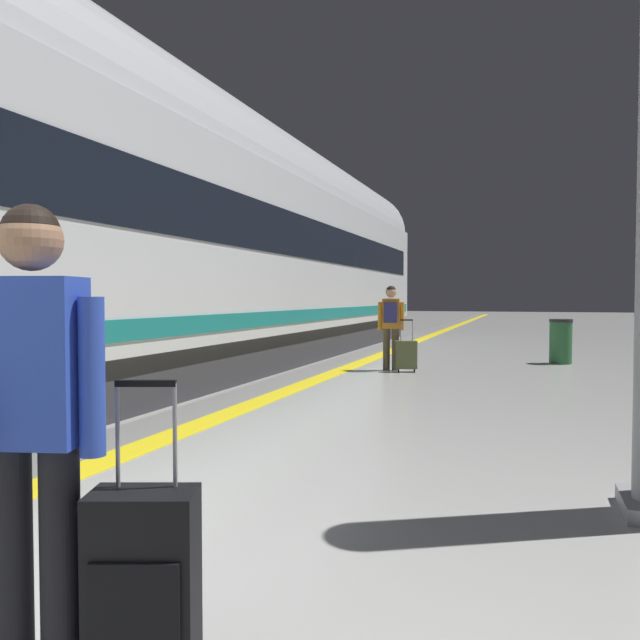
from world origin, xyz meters
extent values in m
cube|color=yellow|center=(-1.04, 10.00, 0.00)|extent=(0.36, 80.00, 0.01)
cube|color=slate|center=(-1.44, 10.00, 0.00)|extent=(0.76, 80.00, 0.01)
cube|color=#38383D|center=(-3.28, 8.48, 0.35)|extent=(2.67, 23.96, 0.70)
cube|color=silver|center=(-3.28, 8.48, 2.15)|extent=(2.90, 24.96, 2.90)
cylinder|color=silver|center=(-3.28, 8.48, 3.55)|extent=(2.84, 24.46, 2.84)
cube|color=black|center=(-3.28, 8.48, 2.50)|extent=(2.93, 23.46, 0.80)
cube|color=#197F7F|center=(-3.28, 8.48, 1.00)|extent=(2.94, 24.46, 0.24)
cube|color=gray|center=(-4.75, 12.23, 1.90)|extent=(0.02, 0.90, 2.00)
cylinder|color=black|center=(0.72, 1.08, 0.42)|extent=(0.14, 0.14, 0.83)
cylinder|color=black|center=(0.54, 1.04, 0.42)|extent=(0.14, 0.14, 0.83)
cube|color=blue|center=(0.63, 1.06, 1.13)|extent=(0.38, 0.27, 0.59)
cylinder|color=blue|center=(0.84, 1.10, 1.08)|extent=(0.09, 0.09, 0.56)
sphere|color=#A37556|center=(0.63, 1.06, 1.56)|extent=(0.22, 0.22, 0.22)
sphere|color=black|center=(0.63, 1.06, 1.58)|extent=(0.20, 0.20, 0.20)
cube|color=black|center=(0.98, 1.19, 0.36)|extent=(0.43, 0.33, 0.60)
cube|color=black|center=(1.02, 1.08, 0.29)|extent=(0.30, 0.12, 0.33)
cylinder|color=gray|center=(1.06, 1.28, 0.85)|extent=(0.02, 0.02, 0.38)
cylinder|color=gray|center=(0.86, 1.21, 0.85)|extent=(0.02, 0.02, 0.38)
cube|color=black|center=(0.96, 1.25, 1.04)|extent=(0.22, 0.09, 0.02)
cylinder|color=brown|center=(-0.25, 10.61, 0.39)|extent=(0.13, 0.13, 0.78)
cylinder|color=brown|center=(-0.08, 10.64, 0.39)|extent=(0.13, 0.13, 0.78)
cube|color=orange|center=(-0.17, 10.62, 1.05)|extent=(0.34, 0.22, 0.55)
cylinder|color=orange|center=(-0.37, 10.61, 1.01)|extent=(0.08, 0.08, 0.52)
cylinder|color=orange|center=(0.03, 10.66, 1.01)|extent=(0.08, 0.08, 0.52)
sphere|color=tan|center=(-0.17, 10.62, 1.45)|extent=(0.20, 0.20, 0.20)
sphere|color=black|center=(-0.17, 10.62, 1.47)|extent=(0.19, 0.19, 0.19)
cube|color=navy|center=(-0.15, 10.49, 1.07)|extent=(0.26, 0.16, 0.37)
cube|color=#596038|center=(0.15, 10.45, 0.31)|extent=(0.43, 0.32, 0.51)
cube|color=#596038|center=(0.12, 10.57, 0.25)|extent=(0.30, 0.10, 0.28)
cylinder|color=black|center=(0.04, 10.35, 0.03)|extent=(0.04, 0.06, 0.06)
cylinder|color=black|center=(0.31, 10.43, 0.03)|extent=(0.04, 0.06, 0.06)
cylinder|color=gray|center=(0.07, 10.37, 0.76)|extent=(0.02, 0.02, 0.38)
cylinder|color=gray|center=(0.27, 10.43, 0.76)|extent=(0.02, 0.02, 0.38)
cube|color=black|center=(0.17, 10.40, 0.95)|extent=(0.22, 0.08, 0.02)
cylinder|color=#2D6638|center=(2.87, 12.87, 0.42)|extent=(0.44, 0.44, 0.85)
cylinder|color=#262628|center=(2.87, 12.87, 0.88)|extent=(0.46, 0.46, 0.06)
camera|label=1|loc=(2.28, -0.67, 1.36)|focal=34.88mm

